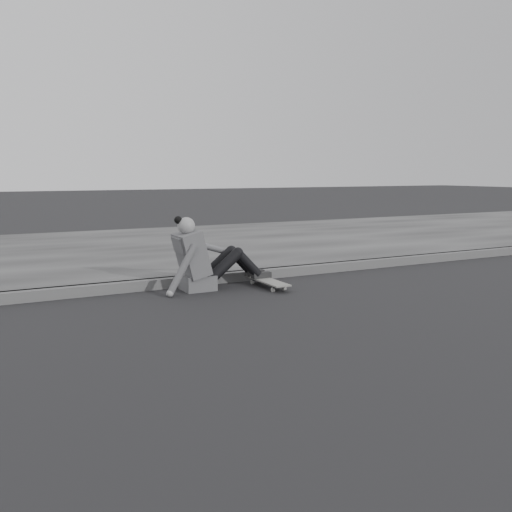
# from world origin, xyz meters

# --- Properties ---
(ground) EXTENTS (80.00, 80.00, 0.00)m
(ground) POSITION_xyz_m (0.00, 0.00, 0.00)
(ground) COLOR black
(ground) RESTS_ON ground
(curb) EXTENTS (24.00, 0.16, 0.12)m
(curb) POSITION_xyz_m (0.00, 2.58, 0.06)
(curb) COLOR #4F4F4F
(curb) RESTS_ON ground
(sidewalk) EXTENTS (24.00, 6.00, 0.12)m
(sidewalk) POSITION_xyz_m (0.00, 5.60, 0.06)
(sidewalk) COLOR #3C3C3C
(sidewalk) RESTS_ON ground
(skateboard) EXTENTS (0.20, 0.78, 0.09)m
(skateboard) POSITION_xyz_m (-1.71, 2.04, 0.07)
(skateboard) COLOR #989793
(skateboard) RESTS_ON ground
(seated_woman) EXTENTS (1.38, 0.46, 0.88)m
(seated_woman) POSITION_xyz_m (-2.45, 2.28, 0.36)
(seated_woman) COLOR #4F5052
(seated_woman) RESTS_ON ground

